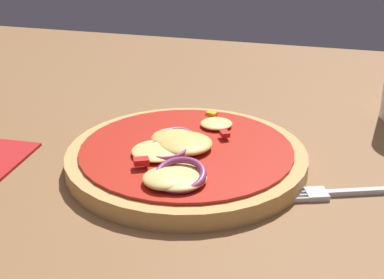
% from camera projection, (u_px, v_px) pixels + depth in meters
% --- Properties ---
extents(dining_table, '(1.18, 0.92, 0.03)m').
position_uv_depth(dining_table, '(151.00, 168.00, 0.57)').
color(dining_table, brown).
rests_on(dining_table, ground).
extents(pizza, '(0.23, 0.23, 0.03)m').
position_uv_depth(pizza, '(185.00, 157.00, 0.53)').
color(pizza, tan).
rests_on(pizza, dining_table).
extents(fork, '(0.17, 0.07, 0.01)m').
position_uv_depth(fork, '(350.00, 192.00, 0.49)').
color(fork, silver).
rests_on(fork, dining_table).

